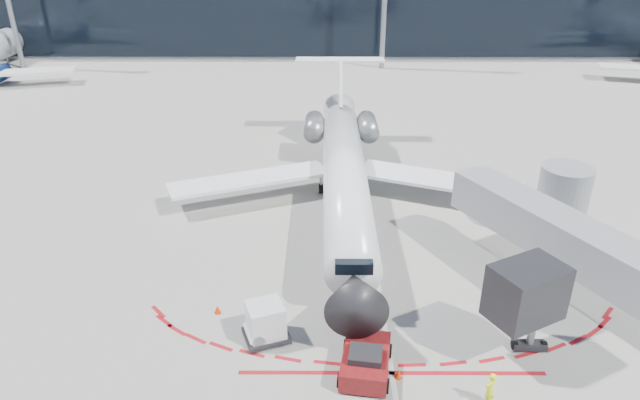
{
  "coord_description": "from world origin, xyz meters",
  "views": [
    {
      "loc": [
        -3.19,
        -31.3,
        18.54
      ],
      "look_at": [
        -3.33,
        0.44,
        2.91
      ],
      "focal_mm": 32.0,
      "sensor_mm": 36.0,
      "label": 1
    }
  ],
  "objects_px": {
    "regional_jet": "(344,168)",
    "ramp_worker": "(490,389)",
    "pushback_tug": "(366,361)",
    "uld_container": "(266,322)"
  },
  "relations": [
    {
      "from": "regional_jet",
      "to": "uld_container",
      "type": "xyz_separation_m",
      "value": [
        -4.3,
        -15.23,
        -1.65
      ]
    },
    {
      "from": "regional_jet",
      "to": "pushback_tug",
      "type": "xyz_separation_m",
      "value": [
        0.42,
        -17.49,
        -2.03
      ]
    },
    {
      "from": "ramp_worker",
      "to": "uld_container",
      "type": "relative_size",
      "value": 0.64
    },
    {
      "from": "uld_container",
      "to": "ramp_worker",
      "type": "bearing_deg",
      "value": -43.41
    },
    {
      "from": "pushback_tug",
      "to": "uld_container",
      "type": "distance_m",
      "value": 5.24
    },
    {
      "from": "regional_jet",
      "to": "pushback_tug",
      "type": "relative_size",
      "value": 5.83
    },
    {
      "from": "pushback_tug",
      "to": "ramp_worker",
      "type": "height_order",
      "value": "ramp_worker"
    },
    {
      "from": "regional_jet",
      "to": "ramp_worker",
      "type": "xyz_separation_m",
      "value": [
        5.5,
        -19.44,
        -1.8
      ]
    },
    {
      "from": "regional_jet",
      "to": "uld_container",
      "type": "relative_size",
      "value": 12.1
    },
    {
      "from": "regional_jet",
      "to": "ramp_worker",
      "type": "height_order",
      "value": "regional_jet"
    }
  ]
}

